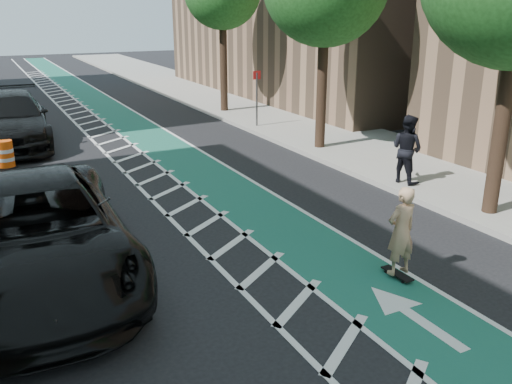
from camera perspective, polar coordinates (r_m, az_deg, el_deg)
ground at (r=10.31m, az=-6.98°, el=-9.93°), size 120.00×120.00×0.00m
bike_lane at (r=20.11m, az=-9.01°, el=4.30°), size 2.00×90.00×0.01m
buffer_strip at (r=19.71m, az=-13.15°, el=3.74°), size 1.40×90.00×0.01m
sidewalk_right at (r=22.89m, az=6.66°, el=6.33°), size 5.00×90.00×0.15m
curb_right at (r=21.65m, az=1.22°, el=5.75°), size 0.12×90.00×0.16m
sign_post at (r=23.40m, az=0.09°, el=9.90°), size 0.35×0.08×2.47m
skateboard at (r=10.89m, az=14.64°, el=-8.32°), size 0.22×0.73×0.10m
skateboarder at (r=10.53m, az=15.04°, el=-3.98°), size 0.64×0.43×1.75m
suv_near at (r=10.88m, az=-22.12°, el=-4.03°), size 3.45×7.07×1.93m
suv_far at (r=22.55m, az=-24.51°, el=6.93°), size 3.13×6.87×1.95m
pedestrian at (r=16.09m, az=15.59°, el=4.39°), size 0.92×1.09×1.97m
barrel_a at (r=12.42m, az=-21.60°, el=-3.98°), size 0.63×0.63×0.86m
barrel_b at (r=19.41m, az=-24.88°, el=3.55°), size 0.66×0.66×0.90m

